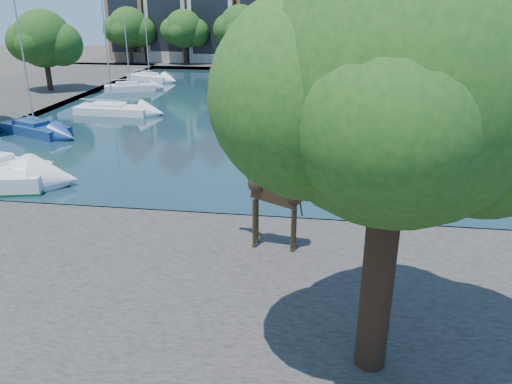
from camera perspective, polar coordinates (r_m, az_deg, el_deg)
ground at (r=22.93m, az=-7.96°, el=-3.31°), size 160.00×160.00×0.00m
water_basin at (r=45.37m, az=0.21°, el=9.44°), size 38.00×50.00×0.08m
near_quay at (r=17.04m, az=-14.41°, el=-12.32°), size 50.00×14.00×0.50m
far_quay at (r=76.76m, az=3.56°, el=14.54°), size 60.00×16.00×0.50m
left_quay at (r=54.59m, az=-27.17°, el=9.40°), size 14.00×52.00×0.50m
plane_tree at (r=11.23m, az=16.45°, el=11.03°), size 8.32×6.40×10.62m
townhouse_west_end at (r=81.32m, az=-13.71°, el=19.43°), size 5.44×9.18×14.93m
townhouse_west_mid at (r=79.36m, az=-9.46°, el=20.32°), size 5.94×9.18×16.79m
townhouse_west_inner at (r=77.75m, az=-4.54°, el=19.86°), size 6.43×9.18×15.15m
townhouse_center at (r=76.61m, az=0.52°, el=20.65°), size 5.44×9.18×16.93m
townhouse_east_inner at (r=76.07m, az=5.29°, el=20.09°), size 5.94×9.18×15.79m
townhouse_east_mid at (r=76.00m, az=10.52°, el=20.12°), size 6.43×9.18×16.65m
townhouse_east_end at (r=76.52m, az=15.60°, el=18.98°), size 5.44×9.18×14.43m
far_tree_far_west at (r=75.90m, az=-14.28°, el=17.62°), size 7.28×5.60×7.68m
far_tree_west at (r=73.35m, az=-8.17°, el=17.84°), size 6.76×5.20×7.36m
far_tree_mid_west at (r=71.58m, az=-1.68°, el=18.12°), size 7.80×6.00×8.00m
far_tree_mid_east at (r=70.70m, az=5.05°, el=17.88°), size 7.02×5.40×7.52m
far_tree_east at (r=70.70m, az=11.86°, el=17.62°), size 7.54×5.80×7.84m
far_tree_far_east at (r=71.62m, az=18.52°, el=16.91°), size 6.76×5.20×7.36m
side_tree_left_far at (r=55.63m, az=-23.04°, el=15.62°), size 7.28×5.60×7.88m
giraffe_statue at (r=18.53m, az=1.55°, el=0.17°), size 3.28×0.70×4.69m
sailboat_left_b at (r=40.19m, az=-23.96°, el=6.87°), size 6.03×4.07×11.83m
sailboat_left_c at (r=44.92m, az=-16.04°, el=9.19°), size 6.34×2.37×9.68m
sailboat_left_d at (r=55.76m, az=-14.18°, el=11.65°), size 5.55×3.58×8.08m
sailboat_left_e at (r=62.38m, az=-12.08°, el=12.79°), size 5.81×3.75×8.17m
sailboat_right_a at (r=32.64m, az=23.70°, el=3.77°), size 6.85×3.27×10.28m
sailboat_right_b at (r=38.15m, az=17.78°, el=7.07°), size 8.38×4.43×13.59m
sailboat_right_c at (r=51.83m, az=17.47°, el=10.61°), size 6.10×3.47×9.62m
sailboat_right_d at (r=60.67m, az=13.90°, el=12.48°), size 5.42×2.15×9.25m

